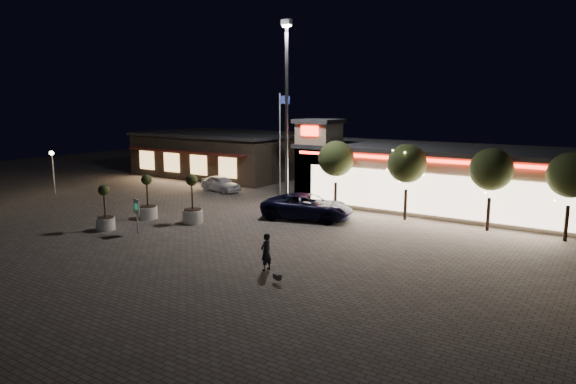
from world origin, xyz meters
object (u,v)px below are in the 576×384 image
Objects in this scene: pickup_truck at (307,207)px; white_sedan at (221,184)px; pedestrian at (266,252)px; valet_sign at (137,210)px; planter_left at (148,205)px; planter_mid at (105,216)px.

pickup_truck is 12.16m from white_sedan.
valet_sign is at bearing -91.91° from pedestrian.
valet_sign reaches higher than pickup_truck.
pedestrian is at bearing -122.89° from white_sedan.
pickup_truck is 1.48× the size of white_sedan.
pickup_truck is at bearing -154.02° from pedestrian.
pickup_truck is 2.02× the size of planter_left.
valet_sign is at bearing -147.71° from white_sedan.
planter_left reaches higher than white_sedan.
pickup_truck is at bearing 47.24° from planter_mid.
planter_left is at bearing 93.23° from planter_mid.
pickup_truck is 3.45× the size of pedestrian.
valet_sign is (2.46, -2.90, 0.51)m from planter_left.
planter_mid is at bearing -157.13° from white_sedan.
valet_sign is (-9.79, 1.08, 0.56)m from pedestrian.
planter_left is 1.07× the size of planter_mid.
pickup_truck is at bearing 33.52° from planter_left.
valet_sign is (-6.00, -8.50, 0.59)m from pickup_truck.
planter_left reaches higher than valet_sign.
pickup_truck is 2.16× the size of planter_mid.
white_sedan is at bearing 105.45° from planter_left.
planter_left is 3.84m from valet_sign.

